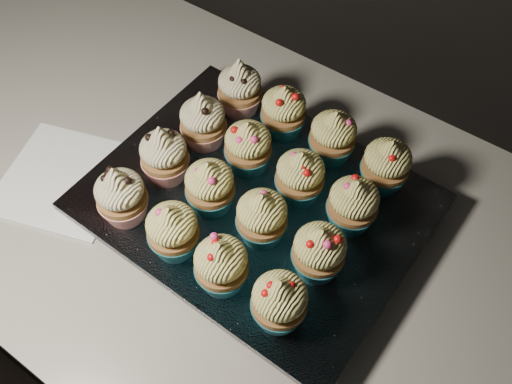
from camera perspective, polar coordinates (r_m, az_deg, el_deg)
worktop at (r=0.74m, az=16.03°, el=-12.19°), size 2.44×0.64×0.04m
napkin at (r=0.84m, az=-18.57°, el=1.22°), size 0.21×0.21×0.00m
baking_tray at (r=0.76m, az=0.00°, el=-1.71°), size 0.39×0.30×0.02m
foil_lining at (r=0.74m, az=0.00°, el=-0.98°), size 0.42×0.33×0.01m
cupcake_0 at (r=0.71m, az=-13.35°, el=-0.34°), size 0.06×0.06×0.10m
cupcake_1 at (r=0.67m, az=-8.31°, el=-3.83°), size 0.06×0.06×0.08m
cupcake_2 at (r=0.64m, az=-3.49°, el=-7.29°), size 0.06×0.06×0.08m
cupcake_3 at (r=0.62m, az=2.35°, el=-10.90°), size 0.06×0.06×0.08m
cupcake_4 at (r=0.74m, az=-9.17°, el=3.68°), size 0.06×0.06×0.10m
cupcake_5 at (r=0.70m, az=-4.63°, el=0.55°), size 0.06×0.06×0.08m
cupcake_6 at (r=0.68m, az=0.59°, el=-2.56°), size 0.06×0.06×0.08m
cupcake_7 at (r=0.66m, az=6.31°, el=-5.96°), size 0.06×0.06×0.08m
cupcake_8 at (r=0.77m, az=-5.34°, el=7.08°), size 0.06×0.06×0.10m
cupcake_9 at (r=0.74m, az=-0.80°, el=4.54°), size 0.06×0.06×0.08m
cupcake_10 at (r=0.71m, az=4.42°, el=1.56°), size 0.06×0.06×0.08m
cupcake_11 at (r=0.70m, az=9.65°, el=-1.23°), size 0.06×0.06×0.08m
cupcake_12 at (r=0.81m, az=-1.63°, el=10.33°), size 0.06×0.06×0.10m
cupcake_13 at (r=0.78m, az=2.77°, el=8.05°), size 0.06×0.06×0.08m
cupcake_14 at (r=0.76m, az=7.69°, el=5.53°), size 0.06×0.06×0.08m
cupcake_15 at (r=0.74m, az=12.87°, el=2.64°), size 0.06×0.06×0.08m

